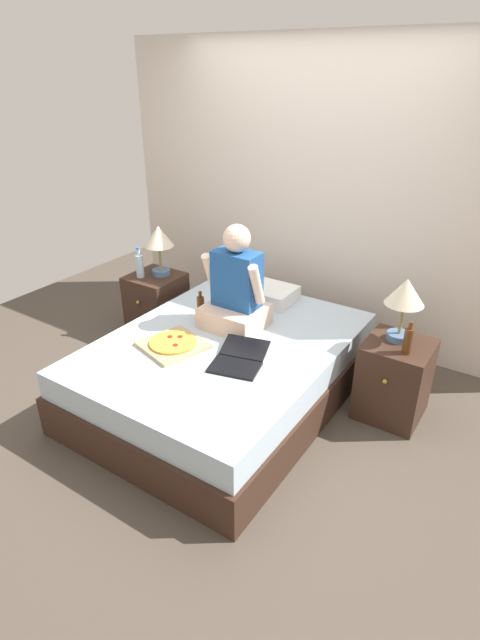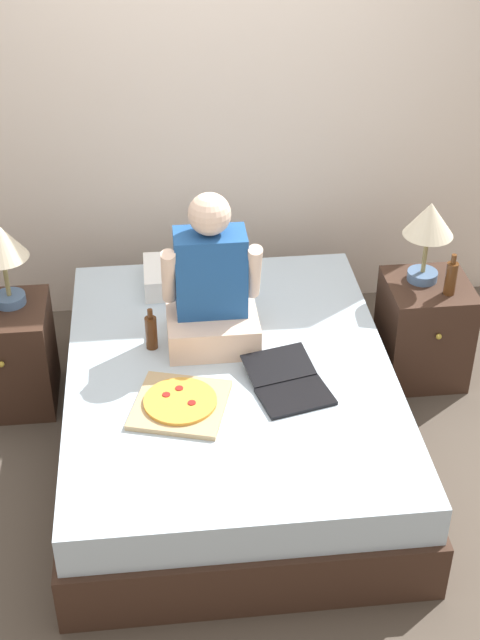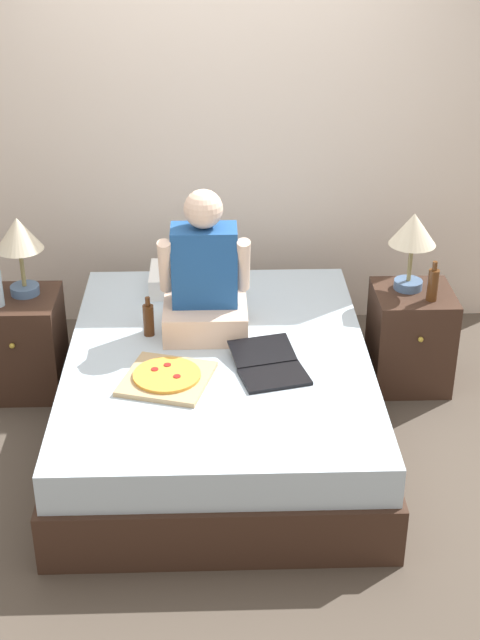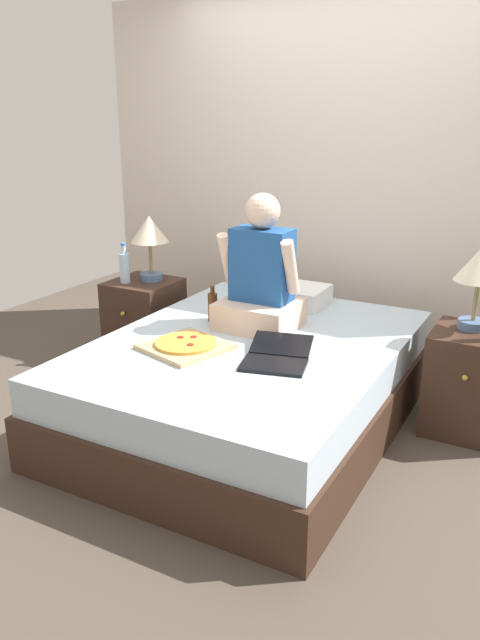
{
  "view_description": "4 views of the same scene",
  "coord_description": "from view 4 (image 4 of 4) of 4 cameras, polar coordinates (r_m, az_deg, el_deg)",
  "views": [
    {
      "loc": [
        1.82,
        -2.54,
        2.27
      ],
      "look_at": [
        0.1,
        0.05,
        0.67
      ],
      "focal_mm": 28.0,
      "sensor_mm": 36.0,
      "label": 1
    },
    {
      "loc": [
        -0.32,
        -3.37,
        3.03
      ],
      "look_at": [
        0.04,
        -0.05,
        0.79
      ],
      "focal_mm": 50.0,
      "sensor_mm": 36.0,
      "label": 2
    },
    {
      "loc": [
        -0.01,
        -3.96,
        2.75
      ],
      "look_at": [
        0.11,
        -0.23,
        0.8
      ],
      "focal_mm": 50.0,
      "sensor_mm": 36.0,
      "label": 3
    },
    {
      "loc": [
        1.5,
        -2.87,
        1.71
      ],
      "look_at": [
        0.07,
        -0.25,
        0.7
      ],
      "focal_mm": 35.0,
      "sensor_mm": 36.0,
      "label": 4
    }
  ],
  "objects": [
    {
      "name": "water_bottle",
      "position": [
        4.36,
        -10.52,
        4.8
      ],
      "size": [
        0.07,
        0.07,
        0.28
      ],
      "color": "silver",
      "rests_on": "nightstand_left"
    },
    {
      "name": "beer_bottle_on_bed",
      "position": [
        3.76,
        -2.51,
        1.25
      ],
      "size": [
        0.06,
        0.06,
        0.22
      ],
      "color": "#4C2811",
      "rests_on": "bed"
    },
    {
      "name": "wall_back",
      "position": [
        4.55,
        9.46,
        12.61
      ],
      "size": [
        3.86,
        0.12,
        2.5
      ],
      "primitive_type": "cube",
      "color": "beige",
      "rests_on": "ground"
    },
    {
      "name": "nightstand_left",
      "position": [
        4.49,
        -8.7,
        -0.02
      ],
      "size": [
        0.44,
        0.47,
        0.58
      ],
      "color": "#382319",
      "rests_on": "ground"
    },
    {
      "name": "ground_plane",
      "position": [
        3.66,
        0.9,
        -9.19
      ],
      "size": [
        5.86,
        5.86,
        0.0
      ],
      "primitive_type": "plane",
      "color": "#4C4238"
    },
    {
      "name": "pillow",
      "position": [
        4.15,
        4.31,
        2.41
      ],
      "size": [
        0.52,
        0.34,
        0.12
      ],
      "primitive_type": "cube",
      "color": "white",
      "rests_on": "bed"
    },
    {
      "name": "pizza_box",
      "position": [
        3.35,
        -4.99,
        -2.34
      ],
      "size": [
        0.5,
        0.5,
        0.05
      ],
      "color": "tan",
      "rests_on": "bed"
    },
    {
      "name": "bed",
      "position": [
        3.55,
        0.92,
        -5.72
      ],
      "size": [
        1.58,
        2.09,
        0.49
      ],
      "color": "#382319",
      "rests_on": "ground"
    },
    {
      "name": "person_seated",
      "position": [
        3.61,
        1.91,
        3.73
      ],
      "size": [
        0.47,
        0.4,
        0.78
      ],
      "color": "beige",
      "rests_on": "bed"
    },
    {
      "name": "lamp_on_right_nightstand",
      "position": [
        3.53,
        21.05,
        4.25
      ],
      "size": [
        0.26,
        0.26,
        0.45
      ],
      "color": "#4C6B93",
      "rests_on": "nightstand_right"
    },
    {
      "name": "nightstand_right",
      "position": [
        3.67,
        20.29,
        -5.32
      ],
      "size": [
        0.44,
        0.47,
        0.58
      ],
      "color": "#382319",
      "rests_on": "ground"
    },
    {
      "name": "lamp_on_left_nightstand",
      "position": [
        4.35,
        -8.28,
        7.8
      ],
      "size": [
        0.26,
        0.26,
        0.45
      ],
      "color": "#4C6B93",
      "rests_on": "nightstand_left"
    },
    {
      "name": "laptop",
      "position": [
        3.18,
        3.34,
        -3.47
      ],
      "size": [
        0.41,
        0.48,
        0.07
      ],
      "color": "black",
      "rests_on": "bed"
    }
  ]
}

